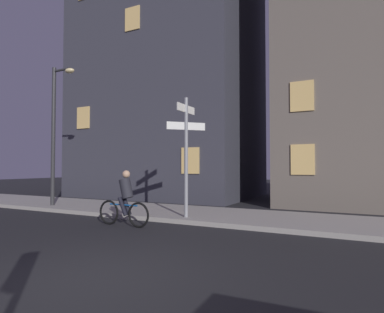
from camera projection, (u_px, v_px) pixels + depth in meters
name	position (u px, v px, depth m)	size (l,w,h in m)	color
ground_plane	(93.00, 280.00, 4.88)	(80.00, 80.00, 0.00)	#232326
sidewalk_kerb	(236.00, 217.00, 10.57)	(40.00, 3.31, 0.14)	#9E9991
signpost	(186.00, 148.00, 10.14)	(0.91, 1.12, 3.75)	gray
street_lamp	(56.00, 124.00, 13.29)	(1.20, 0.28, 5.70)	#2D2D30
cyclist	(125.00, 200.00, 9.32)	(1.82, 0.33, 1.61)	black
building_left_block	(169.00, 51.00, 19.65)	(10.01, 7.21, 17.55)	#383842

